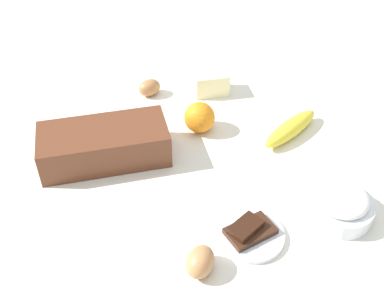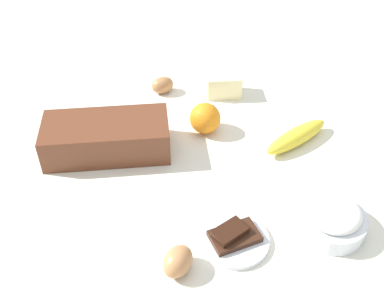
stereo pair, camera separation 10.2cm
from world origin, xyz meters
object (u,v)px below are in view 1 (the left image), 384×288
(orange_fruit, at_px, (200,117))
(butter_block, at_px, (211,83))
(flour_bowl, at_px, (340,204))
(loaf_pan, at_px, (104,144))
(banana, at_px, (291,128))
(chocolate_plate, at_px, (249,233))
(egg_beside_bowl, at_px, (200,262))
(egg_near_butter, at_px, (150,88))

(orange_fruit, relative_size, butter_block, 0.83)
(flour_bowl, distance_m, orange_fruit, 0.38)
(loaf_pan, bearing_deg, banana, 177.66)
(flour_bowl, bearing_deg, butter_block, -87.43)
(loaf_pan, distance_m, flour_bowl, 0.51)
(banana, relative_size, chocolate_plate, 1.46)
(banana, xyz_separation_m, egg_beside_bowl, (0.37, 0.25, 0.00))
(butter_block, height_order, egg_near_butter, butter_block)
(loaf_pan, height_order, butter_block, loaf_pan)
(egg_beside_bowl, bearing_deg, butter_block, -119.29)
(flour_bowl, bearing_deg, egg_beside_bowl, -0.15)
(egg_near_butter, bearing_deg, butter_block, 158.63)
(butter_block, bearing_deg, flour_bowl, 92.57)
(flour_bowl, relative_size, chocolate_plate, 1.03)
(loaf_pan, distance_m, banana, 0.44)
(orange_fruit, bearing_deg, egg_near_butter, -75.28)
(loaf_pan, xyz_separation_m, chocolate_plate, (-0.17, 0.33, -0.03))
(flour_bowl, xyz_separation_m, orange_fruit, (0.12, -0.36, 0.01))
(egg_near_butter, height_order, egg_beside_bowl, egg_beside_bowl)
(flour_bowl, xyz_separation_m, banana, (-0.06, -0.25, -0.01))
(banana, bearing_deg, flour_bowl, 75.90)
(loaf_pan, height_order, orange_fruit, loaf_pan)
(banana, height_order, orange_fruit, orange_fruit)
(egg_beside_bowl, bearing_deg, loaf_pan, -80.90)
(loaf_pan, relative_size, egg_beside_bowl, 4.65)
(loaf_pan, distance_m, chocolate_plate, 0.38)
(banana, bearing_deg, butter_block, -71.07)
(butter_block, bearing_deg, loaf_pan, 22.28)
(flour_bowl, relative_size, orange_fruit, 1.80)
(egg_near_butter, bearing_deg, banana, 127.63)
(butter_block, height_order, chocolate_plate, butter_block)
(flour_bowl, height_order, banana, flour_bowl)
(flour_bowl, height_order, egg_beside_bowl, flour_bowl)
(banana, xyz_separation_m, butter_block, (0.09, -0.25, 0.01))
(flour_bowl, relative_size, banana, 0.70)
(banana, distance_m, egg_near_butter, 0.39)
(butter_block, xyz_separation_m, chocolate_plate, (0.16, 0.47, -0.02))
(butter_block, height_order, egg_beside_bowl, butter_block)
(banana, bearing_deg, egg_beside_bowl, 34.37)
(flour_bowl, distance_m, egg_beside_bowl, 0.30)
(banana, distance_m, orange_fruit, 0.22)
(egg_near_butter, relative_size, chocolate_plate, 0.47)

